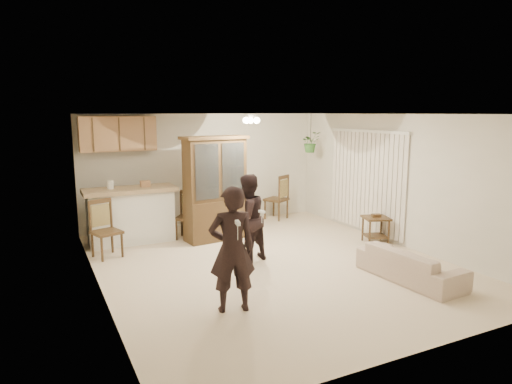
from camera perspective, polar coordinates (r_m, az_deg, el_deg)
name	(u,v)px	position (r m, az deg, el deg)	size (l,w,h in m)	color
floor	(271,264)	(7.81, 1.95, -8.96)	(6.50, 6.50, 0.00)	beige
ceiling	(272,114)	(7.39, 2.06, 9.71)	(5.50, 6.50, 0.02)	white
wall_back	(204,169)	(10.44, -6.49, 2.84)	(5.50, 0.02, 2.50)	silver
wall_front	(424,240)	(4.95, 20.21, -5.63)	(5.50, 0.02, 2.50)	silver
wall_left	(97,206)	(6.67, -19.29, -1.67)	(0.02, 6.50, 2.50)	silver
wall_right	(399,180)	(9.12, 17.41, 1.42)	(0.02, 6.50, 2.50)	silver
breakfast_bar	(131,218)	(9.23, -15.33, -3.12)	(1.60, 0.55, 1.00)	white
bar_top	(130,190)	(9.13, -15.49, 0.25)	(1.75, 0.70, 0.08)	tan
upper_cabinets	(118,134)	(9.72, -16.89, 6.98)	(1.50, 0.34, 0.70)	#976842
vertical_blinds	(366,182)	(9.77, 13.56, 1.25)	(0.06, 2.30, 2.10)	silver
ceiling_fixture	(251,119)	(8.55, -0.62, 9.07)	(0.36, 0.36, 0.20)	#FFEBBF
hanging_plant	(311,142)	(10.65, 6.83, 6.21)	(0.43, 0.37, 0.48)	#2B5D25
plant_cord	(311,128)	(10.64, 6.87, 7.96)	(0.01, 0.01, 0.65)	black
sofa	(411,257)	(7.36, 18.77, -7.68)	(1.87, 0.73, 0.73)	beige
adult	(232,243)	(5.80, -3.01, -6.38)	(0.66, 0.43, 1.80)	black
child	(247,223)	(7.76, -1.11, -3.88)	(0.66, 0.51, 1.35)	black
china_hutch	(215,189)	(9.07, -5.12, 0.35)	(1.36, 0.65, 2.07)	#352213
side_table	(375,229)	(9.23, 14.71, -4.55)	(0.60, 0.60, 0.58)	#352213
chair_bar	(107,241)	(8.49, -18.12, -5.87)	(0.57, 0.57, 1.02)	#352213
chair_hutch_left	(187,225)	(9.36, -8.58, -4.14)	(0.59, 0.59, 0.96)	#352213
chair_hutch_right	(276,206)	(10.95, 2.54, -1.81)	(0.64, 0.64, 1.07)	#352213
controller_adult	(238,223)	(5.34, -2.31, -3.88)	(0.04, 0.14, 0.04)	white
controller_child	(262,212)	(7.46, 0.74, -2.47)	(0.04, 0.13, 0.04)	white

